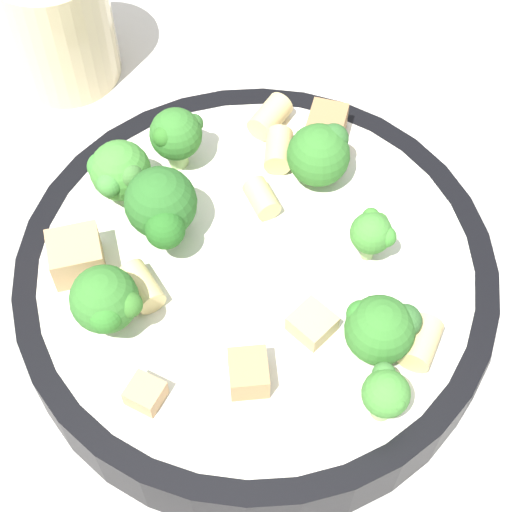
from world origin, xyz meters
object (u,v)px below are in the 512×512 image
(broccoli_floret_7, at_px, (373,232))
(chicken_chunk_4, at_px, (249,373))
(broccoli_floret_3, at_px, (106,302))
(rigatoni_2, at_px, (279,150))
(broccoli_floret_5, at_px, (119,172))
(broccoli_floret_0, at_px, (321,152))
(rigatoni_0, at_px, (262,198))
(drinking_glass, at_px, (59,29))
(rigatoni_4, at_px, (142,286))
(chicken_chunk_1, at_px, (145,393))
(rigatoni_3, at_px, (421,343))
(chicken_chunk_2, at_px, (312,324))
(rigatoni_1, at_px, (270,117))
(broccoli_floret_6, at_px, (381,328))
(broccoli_floret_2, at_px, (160,207))
(broccoli_floret_1, at_px, (176,135))
(chicken_chunk_3, at_px, (320,124))
(broccoli_floret_4, at_px, (386,393))
(pasta_bowl, at_px, (256,281))
(chicken_chunk_0, at_px, (76,256))

(broccoli_floret_7, xyz_separation_m, chicken_chunk_4, (0.10, -0.03, -0.01))
(broccoli_floret_3, height_order, rigatoni_2, broccoli_floret_3)
(broccoli_floret_5, distance_m, chicken_chunk_4, 0.14)
(broccoli_floret_0, distance_m, rigatoni_0, 0.04)
(broccoli_floret_3, relative_size, drinking_glass, 0.49)
(rigatoni_2, bearing_deg, rigatoni_4, -13.84)
(broccoli_floret_5, bearing_deg, chicken_chunk_1, 34.31)
(rigatoni_3, xyz_separation_m, chicken_chunk_2, (0.01, -0.05, -0.00))
(rigatoni_1, relative_size, rigatoni_2, 1.03)
(rigatoni_3, xyz_separation_m, rigatoni_4, (0.03, -0.14, -0.00))
(broccoli_floret_6, relative_size, chicken_chunk_4, 1.74)
(broccoli_floret_5, xyz_separation_m, chicken_chunk_1, (0.10, 0.07, -0.02))
(broccoli_floret_2, height_order, broccoli_floret_7, broccoli_floret_2)
(broccoli_floret_2, bearing_deg, rigatoni_1, 168.09)
(broccoli_floret_3, bearing_deg, chicken_chunk_4, 91.03)
(broccoli_floret_1, distance_m, chicken_chunk_3, 0.09)
(broccoli_floret_7, bearing_deg, broccoli_floret_6, 24.26)
(broccoli_floret_4, relative_size, rigatoni_0, 1.53)
(drinking_glass, bearing_deg, rigatoni_1, 82.88)
(chicken_chunk_3, xyz_separation_m, chicken_chunk_4, (0.16, 0.03, -0.00))
(broccoli_floret_1, relative_size, drinking_glass, 0.46)
(pasta_bowl, height_order, chicken_chunk_3, chicken_chunk_3)
(rigatoni_0, bearing_deg, broccoli_floret_5, -70.31)
(broccoli_floret_4, relative_size, chicken_chunk_1, 2.01)
(broccoli_floret_0, relative_size, broccoli_floret_5, 0.97)
(rigatoni_3, distance_m, drinking_glass, 0.32)
(drinking_glass, bearing_deg, rigatoni_3, 66.49)
(broccoli_floret_7, relative_size, chicken_chunk_3, 1.32)
(broccoli_floret_3, relative_size, rigatoni_1, 1.63)
(broccoli_floret_1, xyz_separation_m, drinking_glass, (-0.07, -0.13, -0.03))
(broccoli_floret_3, bearing_deg, rigatoni_0, 159.40)
(broccoli_floret_6, distance_m, drinking_glass, 0.31)
(broccoli_floret_7, height_order, chicken_chunk_3, broccoli_floret_7)
(chicken_chunk_2, height_order, chicken_chunk_3, chicken_chunk_3)
(chicken_chunk_1, bearing_deg, rigatoni_1, -174.89)
(broccoli_floret_6, xyz_separation_m, rigatoni_0, (-0.06, -0.09, -0.01))
(broccoli_floret_5, relative_size, chicken_chunk_0, 1.42)
(broccoli_floret_4, distance_m, rigatoni_1, 0.19)
(broccoli_floret_2, bearing_deg, rigatoni_0, 135.32)
(broccoli_floret_2, distance_m, rigatoni_3, 0.15)
(chicken_chunk_2, distance_m, chicken_chunk_4, 0.04)
(pasta_bowl, height_order, rigatoni_0, rigatoni_0)
(broccoli_floret_6, xyz_separation_m, rigatoni_3, (-0.01, 0.02, -0.01))
(broccoli_floret_4, bearing_deg, broccoli_floret_6, -156.28)
(broccoli_floret_2, relative_size, broccoli_floret_6, 1.23)
(drinking_glass, bearing_deg, broccoli_floret_3, 38.57)
(broccoli_floret_5, xyz_separation_m, drinking_glass, (-0.10, -0.11, -0.02))
(broccoli_floret_6, distance_m, rigatoni_1, 0.16)
(chicken_chunk_3, bearing_deg, broccoli_floret_5, -43.41)
(chicken_chunk_2, bearing_deg, pasta_bowl, -118.89)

